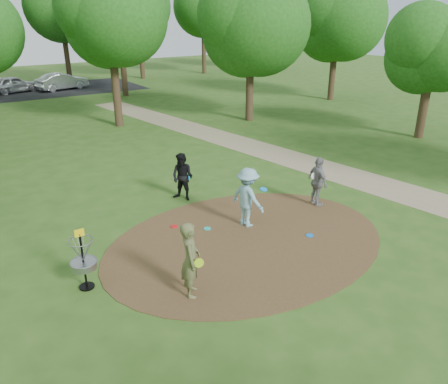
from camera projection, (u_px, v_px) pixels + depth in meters
ground at (247, 241)px, 12.40m from camera, size 100.00×100.00×0.00m
dirt_clearing at (247, 241)px, 12.40m from camera, size 8.40×8.40×0.02m
footpath at (349, 176)px, 17.27m from camera, size 7.55×39.89×0.01m
parking_lot at (53, 90)px, 36.49m from camera, size 14.00×8.00×0.01m
player_observer_with_disc at (190, 260)px, 9.74m from camera, size 0.70×0.79×1.83m
player_throwing_with_disc at (248, 198)px, 12.98m from camera, size 1.12×1.29×1.84m
player_walking_with_disc at (183, 177)px, 14.85m from camera, size 0.95×1.01×1.65m
player_waiting_with_disc at (318, 182)px, 14.40m from camera, size 0.60×1.05×1.68m
disc_ground_cyan at (207, 229)px, 13.06m from camera, size 0.22×0.22×0.02m
disc_ground_blue at (310, 235)px, 12.65m from camera, size 0.22×0.22×0.02m
disc_ground_red at (174, 226)px, 13.19m from camera, size 0.22×0.22×0.02m
car_left at (13, 84)px, 34.86m from camera, size 4.18×2.54×1.33m
car_right at (62, 81)px, 36.22m from camera, size 4.37×2.38×1.37m
disc_golf_basket at (83, 255)px, 9.99m from camera, size 0.63×0.63×1.54m
tree_ring at (154, 32)px, 19.13m from camera, size 37.16×45.41×9.25m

